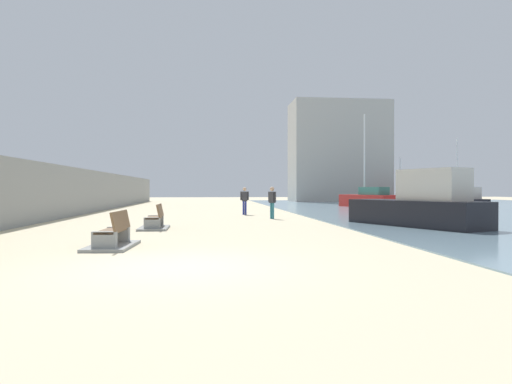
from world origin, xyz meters
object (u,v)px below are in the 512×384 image
boat_far_left (403,197)px  boat_distant (368,199)px  person_standing (245,199)px  bench_far (155,223)px  person_walking (272,200)px  boat_nearest (461,200)px  boat_outer (419,206)px  bench_near (113,239)px

boat_far_left → boat_distant: 15.61m
boat_far_left → boat_distant: size_ratio=0.65×
person_standing → boat_far_left: size_ratio=0.32×
bench_far → person_walking: bearing=45.2°
boat_nearest → boat_distant: boat_distant is taller
boat_nearest → boat_distant: 8.12m
person_standing → boat_distant: bearing=39.0°
person_walking → person_standing: person_walking is taller
boat_nearest → boat_far_left: bearing=86.9°
bench_far → boat_far_left: (24.09, 31.14, 0.48)m
person_walking → boat_distant: size_ratio=0.21×
bench_far → boat_far_left: boat_far_left is taller
boat_outer → boat_distant: 19.13m
person_standing → boat_nearest: 21.01m
bench_far → boat_outer: (10.69, -0.31, 0.65)m
bench_near → person_walking: bearing=62.0°
boat_far_left → boat_outer: 34.18m
boat_distant → bench_near: bearing=-123.4°
bench_near → boat_distant: 28.54m
person_standing → boat_nearest: (19.11, 8.73, -0.30)m
bench_near → bench_far: size_ratio=1.02×
bench_far → boat_nearest: size_ratio=0.36×
boat_far_left → person_standing: bearing=-132.3°
bench_far → boat_far_left: size_ratio=0.41×
boat_distant → boat_outer: bearing=-103.8°
person_walking → person_standing: (-1.14, 3.92, -0.01)m
person_standing → bench_near: bearing=-107.5°
person_standing → boat_distant: 14.15m
bench_far → boat_distant: bearing=50.1°
person_walking → bench_near: bearing=-118.0°
person_walking → boat_outer: bearing=-47.4°
person_walking → boat_nearest: 21.97m
bench_far → boat_outer: boat_outer is taller
boat_nearest → boat_outer: bearing=-124.6°
boat_outer → bench_near: bearing=-154.7°
bench_near → boat_distant: size_ratio=0.27×
bench_far → boat_outer: size_ratio=0.33×
person_walking → boat_nearest: boat_nearest is taller
bench_far → boat_outer: bearing=-1.6°
person_standing → boat_outer: 11.60m
bench_near → person_standing: 15.66m
boat_nearest → boat_distant: size_ratio=0.76×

